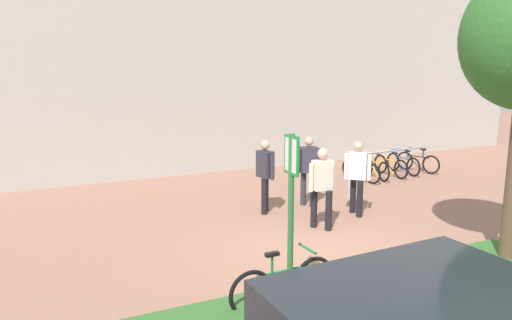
{
  "coord_description": "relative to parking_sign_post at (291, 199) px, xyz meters",
  "views": [
    {
      "loc": [
        -4.72,
        -6.99,
        3.31
      ],
      "look_at": [
        -0.22,
        2.49,
        1.31
      ],
      "focal_mm": 33.43,
      "sensor_mm": 36.0,
      "label": 1
    }
  ],
  "objects": [
    {
      "name": "bike_rack_cluster",
      "position": [
        7.1,
        6.18,
        -1.29
      ],
      "size": [
        3.2,
        1.79,
        0.83
      ],
      "color": "#99999E",
      "rests_on": "ground"
    },
    {
      "name": "bike_at_sign",
      "position": [
        0.01,
        0.19,
        -1.28
      ],
      "size": [
        1.68,
        0.42,
        0.86
      ],
      "color": "black",
      "rests_on": "ground"
    },
    {
      "name": "person_shirt_blue",
      "position": [
        2.35,
        2.83,
        -0.65
      ],
      "size": [
        0.61,
        0.45,
        1.72
      ],
      "color": "black",
      "rests_on": "ground"
    },
    {
      "name": "building_facade",
      "position": [
        1.71,
        9.68,
        3.37
      ],
      "size": [
        28.0,
        1.2,
        10.0
      ],
      "primitive_type": "cube",
      "color": "#B2ADA3",
      "rests_on": "ground"
    },
    {
      "name": "person_casual_tan",
      "position": [
        3.62,
        3.32,
        -0.65
      ],
      "size": [
        0.47,
        0.47,
        1.72
      ],
      "color": "black",
      "rests_on": "ground"
    },
    {
      "name": "person_suited_navy",
      "position": [
        1.8,
        4.37,
        -0.65
      ],
      "size": [
        0.32,
        0.6,
        1.72
      ],
      "color": "black",
      "rests_on": "ground"
    },
    {
      "name": "parking_sign_post",
      "position": [
        0.0,
        0.0,
        0.0
      ],
      "size": [
        0.08,
        0.36,
        2.5
      ],
      "color": "#2D7238",
      "rests_on": "ground"
    },
    {
      "name": "person_suited_dark",
      "position": [
        3.01,
        4.44,
        -0.65
      ],
      "size": [
        0.6,
        0.35,
        1.72
      ],
      "color": "#2D2D38",
      "rests_on": "ground"
    },
    {
      "name": "bollard_steel",
      "position": [
        4.39,
        4.57,
        -1.18
      ],
      "size": [
        0.16,
        0.16,
        0.9
      ],
      "primitive_type": "cylinder",
      "color": "#ADADB2",
      "rests_on": "ground"
    },
    {
      "name": "planter_strip",
      "position": [
        1.21,
        0.0,
        -1.55
      ],
      "size": [
        7.0,
        1.1,
        0.16
      ],
      "primitive_type": "cube",
      "color": "#336028",
      "rests_on": "ground"
    },
    {
      "name": "ground_plane",
      "position": [
        1.71,
        1.72,
        -1.63
      ],
      "size": [
        60.0,
        60.0,
        0.0
      ],
      "primitive_type": "plane",
      "color": "#936651"
    }
  ]
}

